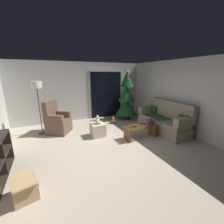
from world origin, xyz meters
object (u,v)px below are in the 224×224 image
at_px(cell_phone, 151,119).
at_px(teddy_bear_chestnut_by_tree, 113,120).
at_px(cardboard_box_open_near_shelf, 25,190).
at_px(book_stack, 150,122).
at_px(coffee_table, 141,130).
at_px(remote_graphite, 141,124).
at_px(armchair, 57,122).
at_px(teddy_bear_cream, 98,120).
at_px(remote_silver, 145,126).
at_px(christmas_tree, 127,98).
at_px(floor_lamp, 37,90).
at_px(remote_black, 134,127).
at_px(couch, 164,120).
at_px(ottoman, 98,130).

xyz_separation_m(cell_phone, teddy_bear_chestnut_by_tree, (-0.59, 1.67, -0.45)).
bearing_deg(cardboard_box_open_near_shelf, book_stack, 18.89).
xyz_separation_m(coffee_table, remote_graphite, (0.08, 0.10, 0.15)).
relative_size(armchair, teddy_bear_cream, 3.96).
bearing_deg(remote_silver, christmas_tree, -156.48).
distance_m(floor_lamp, teddy_bear_chestnut_by_tree, 3.01).
xyz_separation_m(remote_black, remote_silver, (0.38, -0.06, 0.00)).
bearing_deg(couch, book_stack, -169.75).
bearing_deg(cardboard_box_open_near_shelf, floor_lamp, 85.41).
bearing_deg(remote_graphite, coffee_table, -82.02).
bearing_deg(teddy_bear_chestnut_by_tree, couch, -49.35).
bearing_deg(ottoman, remote_graphite, -26.51).
height_order(cell_phone, teddy_bear_chestnut_by_tree, cell_phone).
xyz_separation_m(ottoman, teddy_bear_cream, (0.01, -0.01, 0.34)).
relative_size(remote_black, cell_phone, 1.08).
bearing_deg(book_stack, remote_black, -179.56).
relative_size(remote_silver, book_stack, 0.58).
bearing_deg(remote_black, coffee_table, 94.34).
bearing_deg(remote_black, remote_graphite, 110.48).
xyz_separation_m(cell_phone, floor_lamp, (-3.27, 1.71, 0.93)).
bearing_deg(christmas_tree, teddy_bear_chestnut_by_tree, -158.02).
relative_size(couch, cell_phone, 13.52).
relative_size(remote_silver, armchair, 0.14).
bearing_deg(christmas_tree, remote_black, -113.98).
height_order(couch, armchair, armchair).
bearing_deg(remote_graphite, remote_black, -118.35).
bearing_deg(remote_silver, ottoman, -83.39).
bearing_deg(remote_silver, floor_lamp, -83.10).
height_order(christmas_tree, teddy_bear_chestnut_by_tree, christmas_tree).
height_order(remote_silver, cell_phone, cell_phone).
relative_size(remote_silver, teddy_bear_cream, 0.55).
height_order(remote_black, cell_phone, cell_phone).
height_order(armchair, floor_lamp, floor_lamp).
relative_size(cell_phone, teddy_bear_chestnut_by_tree, 0.50).
xyz_separation_m(armchair, cardboard_box_open_near_shelf, (-0.74, -2.78, -0.23)).
relative_size(remote_silver, teddy_bear_chestnut_by_tree, 0.55).
relative_size(coffee_table, remote_graphite, 7.05).
bearing_deg(coffee_table, christmas_tree, 72.61).
distance_m(couch, floor_lamp, 4.43).
height_order(couch, ottoman, couch).
relative_size(coffee_table, teddy_bear_cream, 3.86).
xyz_separation_m(remote_black, christmas_tree, (0.89, 2.00, 0.55)).
relative_size(coffee_table, cardboard_box_open_near_shelf, 2.06).
relative_size(book_stack, teddy_bear_cream, 0.95).
bearing_deg(floor_lamp, couch, -21.47).
height_order(remote_black, teddy_bear_chestnut_by_tree, remote_black).
relative_size(floor_lamp, teddy_bear_chestnut_by_tree, 6.25).
distance_m(floor_lamp, cardboard_box_open_near_shelf, 3.20).
distance_m(remote_black, floor_lamp, 3.30).
relative_size(cell_phone, cardboard_box_open_near_shelf, 0.27).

